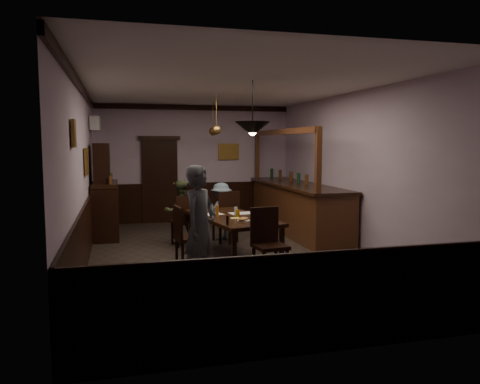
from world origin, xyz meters
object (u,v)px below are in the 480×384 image
object	(u,v)px
bar_counter	(297,206)
pendant_brass_far	(213,132)
person_seated_left	(180,212)
pendant_brass_mid	(216,130)
chair_near	(268,240)
sideboard	(105,200)
chair_side	(185,234)
person_standing	(200,226)
dining_table	(232,220)
chair_far_left	(185,218)
soda_can	(238,213)
person_seated_right	(221,211)
coffee_cup	(264,217)
pendant_iron	(253,129)
chair_far_right	(227,214)

from	to	relation	value
bar_counter	pendant_brass_far	distance (m)	2.68
person_seated_left	pendant_brass_mid	size ratio (longest dim) A/B	1.59
chair_near	sideboard	distance (m)	4.55
chair_side	person_standing	bearing A→B (deg)	175.02
sideboard	pendant_brass_far	size ratio (longest dim) A/B	2.50
pendant_brass_far	pendant_brass_mid	bearing A→B (deg)	-98.42
dining_table	pendant_brass_far	xyz separation A→B (m)	(0.31, 3.15, 1.61)
chair_far_left	soda_can	distance (m)	1.49
chair_far_left	bar_counter	xyz separation A→B (m)	(2.67, 0.81, 0.04)
pendant_brass_mid	pendant_brass_far	xyz separation A→B (m)	(0.20, 1.35, 0.00)
bar_counter	chair_far_left	bearing A→B (deg)	-163.14
person_seated_right	coffee_cup	size ratio (longest dim) A/B	15.00
person_seated_left	soda_can	world-z (taller)	person_seated_left
person_standing	coffee_cup	xyz separation A→B (m)	(1.23, 0.90, -0.06)
chair_far_left	soda_can	world-z (taller)	chair_far_left
pendant_iron	pendant_brass_far	size ratio (longest dim) A/B	1.06
person_seated_left	coffee_cup	size ratio (longest dim) A/B	16.09
pendant_iron	chair_side	bearing A→B (deg)	157.57
chair_side	chair_far_right	bearing A→B (deg)	-42.03
dining_table	pendant_brass_far	distance (m)	3.55
chair_far_left	chair_far_right	size ratio (longest dim) A/B	0.96
coffee_cup	pendant_brass_mid	world-z (taller)	pendant_brass_mid
dining_table	chair_near	world-z (taller)	chair_near
person_seated_left	sideboard	xyz separation A→B (m)	(-1.48, 1.10, 0.17)
chair_far_right	person_seated_right	world-z (taller)	person_seated_right
chair_far_right	sideboard	distance (m)	2.72
dining_table	coffee_cup	size ratio (longest dim) A/B	29.31
chair_near	chair_side	size ratio (longest dim) A/B	1.05
sideboard	pendant_iron	world-z (taller)	pendant_iron
sideboard	pendant_brass_mid	distance (m)	2.85
chair_far_right	person_standing	size ratio (longest dim) A/B	0.61
dining_table	chair_far_left	distance (m)	1.35
bar_counter	pendant_brass_mid	bearing A→B (deg)	-174.69
dining_table	person_seated_right	bearing A→B (deg)	84.22
bar_counter	person_seated_right	bearing A→B (deg)	-168.67
coffee_cup	pendant_iron	size ratio (longest dim) A/B	0.09
person_seated_right	bar_counter	xyz separation A→B (m)	(1.84, 0.37, -0.01)
bar_counter	pendant_iron	size ratio (longest dim) A/B	4.83
dining_table	pendant_brass_far	size ratio (longest dim) A/B	2.89
person_seated_right	chair_near	bearing A→B (deg)	69.20
chair_far_left	pendant_iron	xyz separation A→B (m)	(0.81, -1.95, 1.69)
person_standing	pendant_brass_far	world-z (taller)	pendant_brass_far
bar_counter	person_seated_left	bearing A→B (deg)	-168.97
person_seated_right	sideboard	world-z (taller)	sideboard
chair_far_left	chair_near	world-z (taller)	chair_near
person_standing	pendant_brass_far	xyz separation A→B (m)	(1.11, 4.57, 1.44)
person_seated_right	pendant_brass_mid	distance (m)	1.71
coffee_cup	pendant_iron	xyz separation A→B (m)	(-0.28, -0.27, 1.45)
chair_far_left	sideboard	bearing A→B (deg)	-52.93
person_standing	person_seated_right	bearing A→B (deg)	24.36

